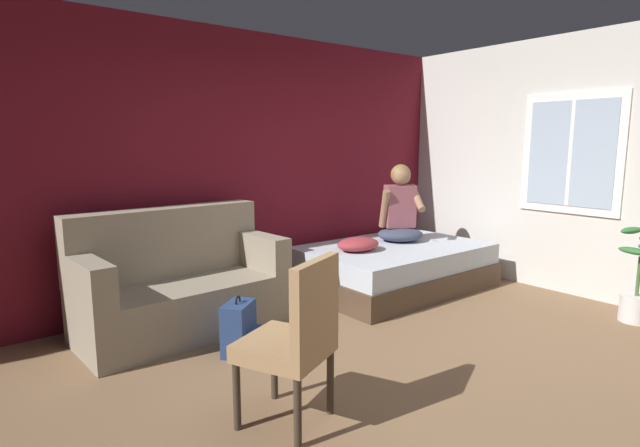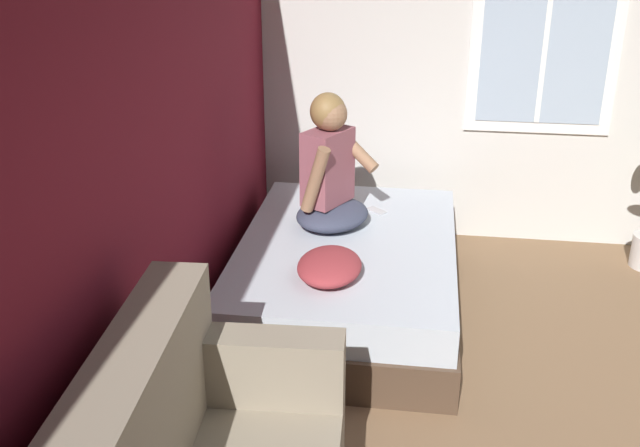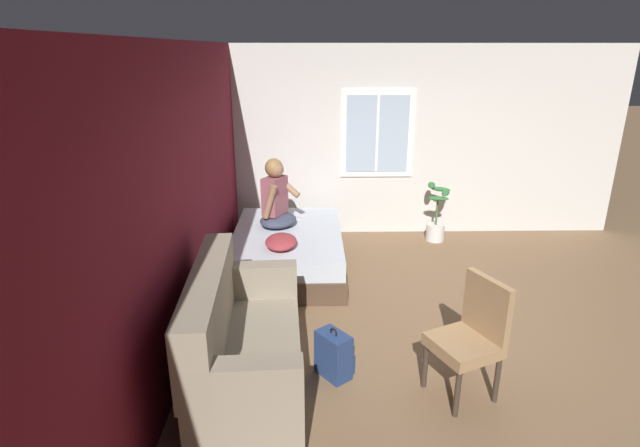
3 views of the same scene
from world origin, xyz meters
The scene contains 11 objects.
ground_plane centered at (0.00, 0.00, 0.00)m, with size 40.00×40.00×0.00m, color brown.
wall_back_accent centered at (0.00, 2.52, 1.35)m, with size 10.53×0.16×2.70m, color maroon.
wall_side_with_window centered at (2.85, 0.01, 1.35)m, with size 0.19×6.27×2.70m.
bed centered at (1.48, 1.64, 0.24)m, with size 2.04×1.37×0.48m.
couch centered at (-0.89, 1.92, 0.39)m, with size 1.74×0.91×1.04m.
side_chair centered at (-0.97, 0.10, 0.53)m, with size 0.61×0.61×0.98m.
person_seated centered at (1.71, 1.78, 0.84)m, with size 0.66×0.63×0.88m.
backpack centered at (-0.73, 1.16, 0.19)m, with size 0.35×0.35×0.46m.
throw_pillow centered at (0.98, 1.69, 0.55)m, with size 0.48×0.36×0.14m, color #993338.
cell_phone centered at (1.99, 1.50, 0.48)m, with size 0.07×0.14×0.01m, color #B7B7BC.
potted_plant centered at (2.40, -0.45, 0.30)m, with size 0.39×0.37×0.85m.
Camera 1 is at (-2.50, -2.06, 1.60)m, focal length 28.00 mm.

